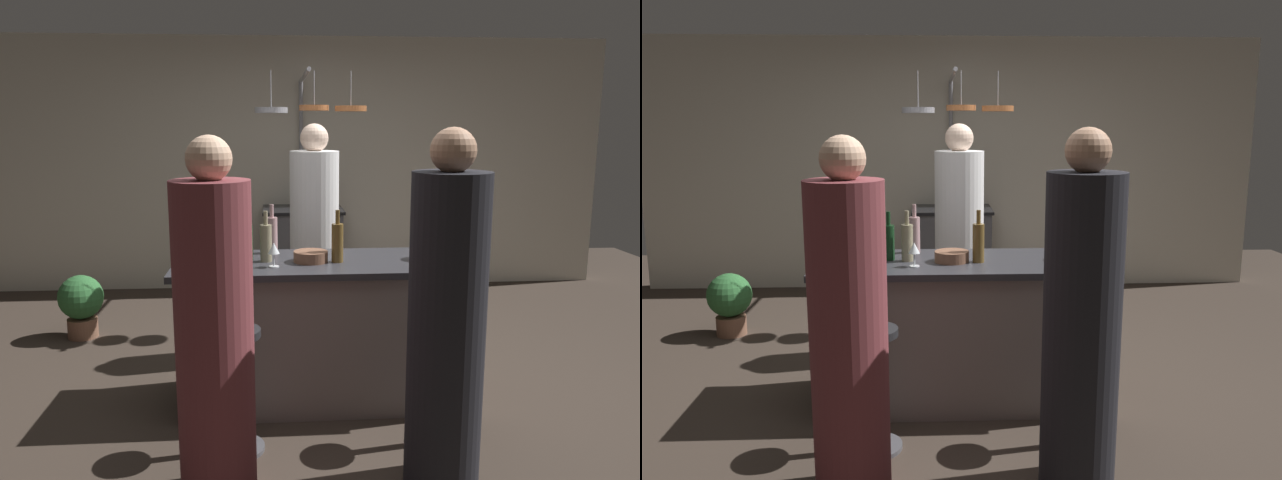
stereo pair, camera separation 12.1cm
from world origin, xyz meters
TOP-DOWN VIEW (x-y plane):
  - ground_plane at (0.00, 0.00)m, footprint 9.00×9.00m
  - back_wall at (0.00, 2.85)m, footprint 6.40×0.16m
  - kitchen_island at (0.00, 0.00)m, footprint 1.80×0.72m
  - stove_range at (0.00, 2.45)m, footprint 0.80×0.64m
  - chef at (0.01, 0.85)m, footprint 0.37×0.37m
  - bar_stool_right at (0.57, -0.62)m, footprint 0.28×0.28m
  - guest_right at (0.51, -1.00)m, footprint 0.36×0.36m
  - bar_stool_left at (-0.50, -0.62)m, footprint 0.28×0.28m
  - guest_left at (-0.57, -1.02)m, footprint 0.36×0.36m
  - overhead_pot_rack at (0.02, 1.85)m, footprint 0.92×1.45m
  - potted_plant at (-1.87, 1.28)m, footprint 0.36×0.36m
  - pepper_mill at (-0.58, -0.06)m, footprint 0.05×0.05m
  - wine_bottle_white at (-0.34, -0.00)m, footprint 0.07×0.07m
  - wine_bottle_amber at (0.09, -0.05)m, footprint 0.07×0.07m
  - wine_bottle_rose at (-0.31, 0.25)m, footprint 0.07×0.07m
  - wine_bottle_red at (-0.46, 0.05)m, footprint 0.07×0.07m
  - wine_bottle_green at (-0.50, -0.26)m, footprint 0.07×0.07m
  - wine_glass_near_left_guest at (-0.71, 0.12)m, footprint 0.07×0.07m
  - wine_glass_near_right_guest at (-0.29, -0.15)m, footprint 0.07×0.07m
  - wine_glass_by_chef at (-0.70, 0.27)m, footprint 0.07×0.07m
  - mixing_bowl_ceramic at (0.65, -0.01)m, footprint 0.17×0.17m
  - mixing_bowl_wooden at (-0.07, -0.03)m, footprint 0.21×0.21m

SIDE VIEW (x-z plane):
  - ground_plane at x=0.00m, z-range 0.00..0.00m
  - potted_plant at x=-1.87m, z-range 0.04..0.56m
  - bar_stool_right at x=0.57m, z-range 0.04..0.72m
  - bar_stool_left at x=-0.50m, z-range 0.04..0.72m
  - stove_range at x=0.00m, z-range 0.00..0.89m
  - kitchen_island at x=0.00m, z-range 0.00..0.90m
  - guest_left at x=-0.57m, z-range -0.06..1.62m
  - guest_right at x=0.51m, z-range -0.06..1.66m
  - chef at x=0.01m, z-range -0.06..1.67m
  - mixing_bowl_wooden at x=-0.07m, z-range 0.90..0.97m
  - mixing_bowl_ceramic at x=0.65m, z-range 0.90..0.98m
  - pepper_mill at x=-0.58m, z-range 0.90..1.11m
  - wine_glass_near_left_guest at x=-0.71m, z-range 0.93..1.08m
  - wine_glass_near_right_guest at x=-0.29m, z-range 0.93..1.08m
  - wine_glass_by_chef at x=-0.70m, z-range 0.93..1.08m
  - wine_bottle_red at x=-0.46m, z-range 0.86..1.17m
  - wine_bottle_white at x=-0.34m, z-range 0.86..1.18m
  - wine_bottle_rose at x=-0.31m, z-range 0.86..1.18m
  - wine_bottle_amber at x=0.09m, z-range 0.86..1.18m
  - wine_bottle_green at x=-0.50m, z-range 0.86..1.20m
  - back_wall at x=0.00m, z-range 0.00..2.60m
  - overhead_pot_rack at x=0.02m, z-range 0.59..2.76m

